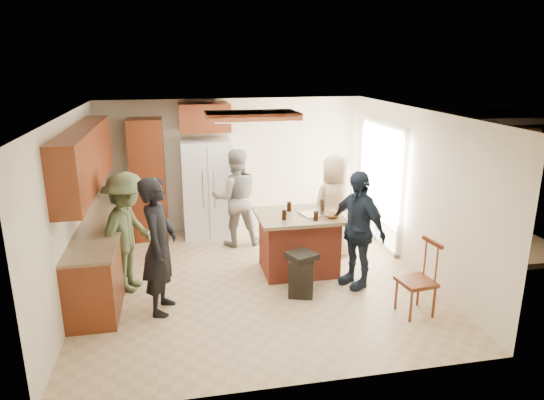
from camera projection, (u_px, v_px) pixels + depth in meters
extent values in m
plane|color=tan|center=(256.00, 280.00, 7.30)|extent=(5.00, 5.00, 0.00)
plane|color=white|center=(254.00, 112.00, 6.60)|extent=(5.00, 5.00, 0.00)
plane|color=beige|center=(234.00, 164.00, 9.30)|extent=(5.00, 0.00, 5.00)
plane|color=beige|center=(298.00, 273.00, 4.60)|extent=(5.00, 0.00, 5.00)
plane|color=beige|center=(71.00, 211.00, 6.48)|extent=(0.00, 5.00, 5.00)
plane|color=beige|center=(416.00, 191.00, 7.42)|extent=(0.00, 5.00, 5.00)
cube|color=white|center=(382.00, 185.00, 8.60)|extent=(0.02, 1.60, 2.10)
cube|color=white|center=(381.00, 185.00, 8.60)|extent=(0.08, 1.72, 2.10)
cube|color=maroon|center=(252.00, 115.00, 6.80)|extent=(1.30, 0.70, 0.10)
cube|color=white|center=(252.00, 120.00, 6.82)|extent=(1.10, 0.50, 0.02)
cube|color=olive|center=(453.00, 237.00, 9.19)|extent=(3.00, 3.00, 0.10)
cube|color=#593319|center=(474.00, 174.00, 9.59)|extent=(1.40, 1.60, 2.00)
imported|color=black|center=(159.00, 246.00, 6.18)|extent=(0.61, 0.75, 1.81)
imported|color=gray|center=(236.00, 198.00, 8.47)|extent=(0.85, 0.53, 1.73)
imported|color=tan|center=(335.00, 206.00, 8.00)|extent=(0.93, 0.70, 1.73)
imported|color=#182130|center=(357.00, 229.00, 6.92)|extent=(0.89, 1.13, 1.72)
imported|color=#394327|center=(128.00, 232.00, 6.80)|extent=(0.90, 1.23, 1.72)
cube|color=maroon|center=(104.00, 254.00, 7.14)|extent=(0.60, 3.00, 0.88)
cube|color=#846B4C|center=(101.00, 224.00, 7.01)|extent=(0.64, 3.00, 0.04)
cube|color=maroon|center=(85.00, 158.00, 6.72)|extent=(0.35, 3.00, 0.85)
cube|color=maroon|center=(148.00, 180.00, 8.76)|extent=(0.60, 0.60, 2.20)
cube|color=maroon|center=(204.00, 117.00, 8.65)|extent=(0.90, 0.60, 0.50)
cube|color=white|center=(207.00, 188.00, 8.94)|extent=(0.90, 0.72, 1.80)
cube|color=gray|center=(209.00, 194.00, 8.60)|extent=(0.01, 0.01, 1.71)
cylinder|color=silver|center=(203.00, 189.00, 8.53)|extent=(0.02, 0.02, 0.70)
cylinder|color=silver|center=(214.00, 189.00, 8.57)|extent=(0.02, 0.02, 0.70)
cube|color=#A23D29|center=(299.00, 244.00, 7.50)|extent=(1.10, 0.85, 0.88)
cube|color=olive|center=(299.00, 216.00, 7.37)|extent=(1.28, 1.03, 0.05)
cube|color=silver|center=(316.00, 214.00, 7.36)|extent=(0.50, 0.42, 0.02)
imported|color=brown|center=(333.00, 216.00, 7.21)|extent=(0.25, 0.25, 0.05)
cylinder|color=black|center=(284.00, 215.00, 7.10)|extent=(0.07, 0.07, 0.15)
cylinder|color=black|center=(289.00, 207.00, 7.50)|extent=(0.07, 0.07, 0.15)
cylinder|color=black|center=(323.00, 205.00, 7.59)|extent=(0.07, 0.07, 0.15)
cylinder|color=black|center=(316.00, 216.00, 7.05)|extent=(0.07, 0.07, 0.15)
cube|color=black|center=(301.00, 277.00, 6.78)|extent=(0.43, 0.43, 0.55)
cube|color=black|center=(302.00, 256.00, 6.69)|extent=(0.47, 0.47, 0.08)
cube|color=maroon|center=(416.00, 282.00, 6.22)|extent=(0.47, 0.47, 0.05)
cylinder|color=maroon|center=(411.00, 306.00, 6.08)|extent=(0.04, 0.04, 0.44)
cylinder|color=maroon|center=(434.00, 302.00, 6.18)|extent=(0.04, 0.04, 0.44)
cylinder|color=maroon|center=(396.00, 294.00, 6.39)|extent=(0.04, 0.04, 0.44)
cylinder|color=maroon|center=(418.00, 290.00, 6.49)|extent=(0.04, 0.04, 0.44)
cube|color=maroon|center=(433.00, 242.00, 6.13)|extent=(0.09, 0.40, 0.05)
cylinder|color=maroon|center=(437.00, 264.00, 6.09)|extent=(0.03, 0.03, 0.50)
cylinder|color=maroon|center=(425.00, 257.00, 6.31)|extent=(0.03, 0.03, 0.50)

